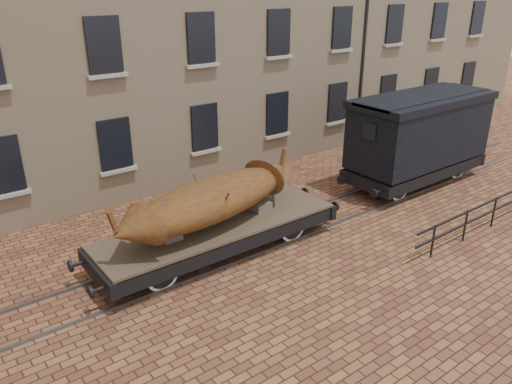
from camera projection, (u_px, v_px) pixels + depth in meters
ground at (265, 236)px, 15.26m from camera, size 90.00×90.00×0.00m
rail_track at (265, 236)px, 15.25m from camera, size 30.00×1.52×0.06m
flatcar_wagon at (218, 230)px, 14.05m from camera, size 7.95×2.16×1.20m
iron_boat at (211, 200)px, 13.55m from camera, size 6.25×2.66×1.52m
goods_van at (420, 129)px, 18.48m from camera, size 6.63×2.42×3.43m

